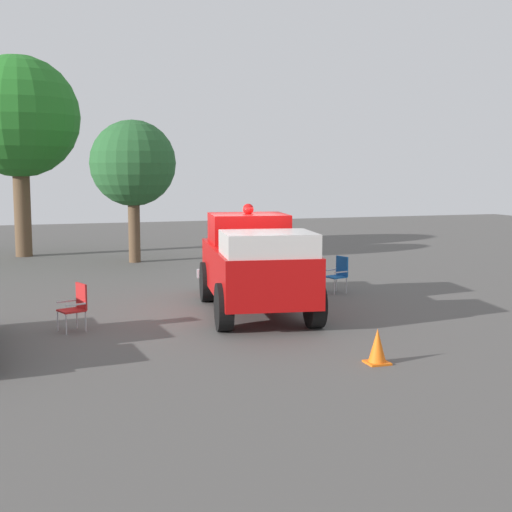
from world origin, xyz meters
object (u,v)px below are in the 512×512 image
(oak_tree_right, at_px, (133,164))
(traffic_cone, at_px, (377,347))
(lawn_chair_by_car, at_px, (76,304))
(oak_tree_left, at_px, (19,118))
(vintage_fire_truck, at_px, (254,263))
(lawn_chair_spare, at_px, (339,272))

(oak_tree_right, xyz_separation_m, traffic_cone, (15.38, 2.00, -3.34))
(lawn_chair_by_car, distance_m, oak_tree_left, 15.06)
(oak_tree_right, bearing_deg, oak_tree_left, -129.04)
(lawn_chair_by_car, relative_size, oak_tree_right, 0.19)
(lawn_chair_by_car, bearing_deg, vintage_fire_truck, 100.59)
(lawn_chair_by_car, height_order, oak_tree_left, oak_tree_left)
(traffic_cone, bearing_deg, oak_tree_right, -172.60)
(oak_tree_right, bearing_deg, lawn_chair_spare, 27.88)
(lawn_chair_spare, xyz_separation_m, traffic_cone, (6.95, -2.46, -0.28))
(lawn_chair_by_car, bearing_deg, lawn_chair_spare, 109.43)
(lawn_chair_spare, relative_size, oak_tree_right, 0.19)
(lawn_chair_by_car, distance_m, oak_tree_right, 11.80)
(vintage_fire_truck, xyz_separation_m, traffic_cone, (5.15, 0.62, -0.89))
(vintage_fire_truck, bearing_deg, lawn_chair_by_car, -79.41)
(vintage_fire_truck, bearing_deg, traffic_cone, 6.89)
(vintage_fire_truck, distance_m, lawn_chair_by_car, 4.39)
(lawn_chair_spare, bearing_deg, lawn_chair_by_car, -70.57)
(traffic_cone, bearing_deg, lawn_chair_by_car, -131.65)
(vintage_fire_truck, xyz_separation_m, oak_tree_right, (-10.23, -1.38, 2.45))
(lawn_chair_by_car, relative_size, oak_tree_left, 0.13)
(traffic_cone, bearing_deg, vintage_fire_truck, -173.11)
(lawn_chair_spare, height_order, oak_tree_left, oak_tree_left)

